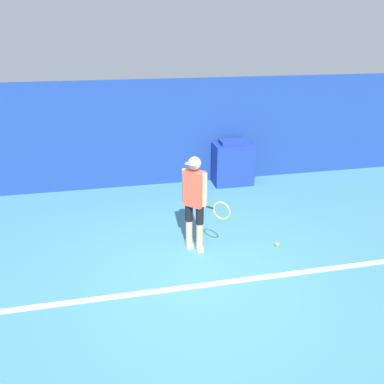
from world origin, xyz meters
name	(u,v)px	position (x,y,z in m)	size (l,w,h in m)	color
ground_plane	(203,279)	(0.00, 0.00, 0.00)	(24.00, 24.00, 0.00)	teal
back_wall	(164,134)	(0.00, 4.17, 1.30)	(24.00, 0.10, 2.60)	navy
court_baseline	(205,285)	(0.00, -0.16, 0.01)	(21.60, 0.10, 0.01)	white
tennis_player	(195,199)	(0.07, 0.93, 0.96)	(0.70, 0.68, 1.73)	tan
tennis_ball	(277,244)	(1.56, 0.69, 0.03)	(0.07, 0.07, 0.07)	#D1E533
covered_chair	(233,163)	(1.67, 3.78, 0.55)	(0.99, 0.58, 1.15)	navy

